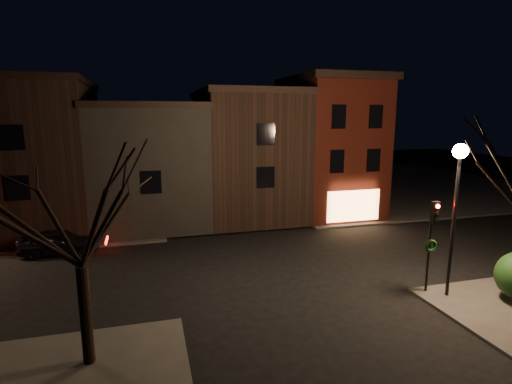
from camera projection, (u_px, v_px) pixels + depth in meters
The scene contains 10 objects.
ground at pixel (268, 263), 21.23m from camera, with size 120.00×120.00×0.00m, color black.
sidewalk_far_right at pixel (384, 184), 45.37m from camera, with size 30.00×30.00×0.12m, color #2D2B28.
corner_building at pixel (330, 145), 31.27m from camera, with size 6.50×8.50×10.50m.
row_building_a at pixel (247, 153), 30.65m from camera, with size 7.30×10.30×9.40m.
row_building_b at pixel (150, 163), 28.85m from camera, with size 7.80×10.30×8.40m.
row_building_c at pixel (38, 155), 26.82m from camera, with size 7.30×10.30×9.90m.
street_lamp_near at pixel (458, 179), 16.19m from camera, with size 0.60×0.60×6.48m.
traffic_signal at pixel (432, 233), 16.95m from camera, with size 0.58×0.38×4.05m.
bare_tree_left at pixel (75, 196), 11.49m from camera, with size 5.60×5.60×7.50m.
parked_car_a at pixel (59, 242), 22.42m from camera, with size 1.68×4.18×1.43m, color black.
Camera 1 is at (-5.96, -19.25, 7.70)m, focal length 28.00 mm.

